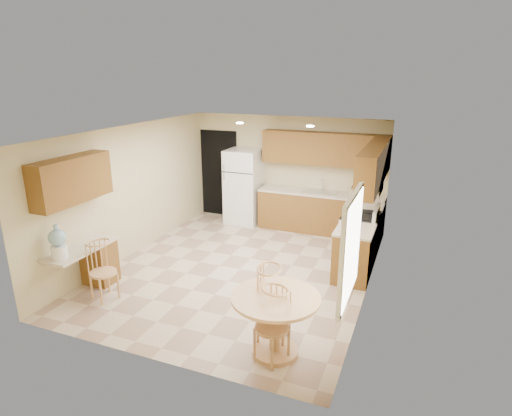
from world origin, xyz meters
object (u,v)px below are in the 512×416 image
at_px(dining_table, 275,316).
at_px(chair_table_b, 269,323).
at_px(chair_table_a, 271,301).
at_px(chair_desk, 98,268).
at_px(water_crock, 58,243).
at_px(refrigerator, 244,187).
at_px(stove, 359,237).

height_order(dining_table, chair_table_b, chair_table_b).
distance_m(chair_table_a, chair_desk, 2.83).
xyz_separation_m(chair_table_b, water_crock, (-3.40, 0.19, 0.43)).
xyz_separation_m(dining_table, chair_table_a, (-0.12, 0.15, 0.10)).
bearing_deg(water_crock, refrigerator, 76.88).
bearing_deg(chair_table_a, water_crock, -95.68).
bearing_deg(chair_desk, refrigerator, -167.85).
height_order(refrigerator, water_crock, refrigerator).
height_order(chair_table_b, chair_desk, chair_table_b).
height_order(chair_table_b, water_crock, water_crock).
bearing_deg(chair_table_b, chair_table_a, -48.11).
xyz_separation_m(chair_desk, water_crock, (-0.45, -0.27, 0.44)).
relative_size(chair_desk, water_crock, 1.77).
bearing_deg(water_crock, chair_table_b, -3.14).
xyz_separation_m(refrigerator, chair_table_b, (2.35, -4.69, -0.29)).
distance_m(refrigerator, stove, 3.15).
height_order(chair_table_a, water_crock, water_crock).
xyz_separation_m(chair_table_a, water_crock, (-3.28, -0.18, 0.37)).
height_order(stove, water_crock, water_crock).
distance_m(stove, chair_table_a, 3.17).
bearing_deg(dining_table, stove, 80.82).
xyz_separation_m(stove, dining_table, (-0.52, -3.25, 0.07)).
relative_size(chair_table_a, water_crock, 1.98).
bearing_deg(stove, chair_table_b, -98.60).
height_order(refrigerator, dining_table, refrigerator).
xyz_separation_m(stove, chair_table_a, (-0.65, -3.10, 0.17)).
relative_size(dining_table, chair_table_b, 1.16).
height_order(refrigerator, stove, refrigerator).
relative_size(refrigerator, chair_table_a, 1.66).
relative_size(refrigerator, stove, 1.59).
xyz_separation_m(dining_table, chair_desk, (-2.95, 0.23, 0.04)).
bearing_deg(refrigerator, chair_table_b, -63.39).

